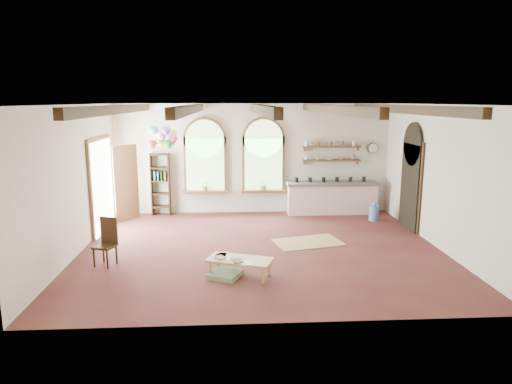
{
  "coord_description": "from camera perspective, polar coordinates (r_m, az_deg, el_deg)",
  "views": [
    {
      "loc": [
        -0.69,
        -9.79,
        3.28
      ],
      "look_at": [
        -0.08,
        0.6,
        1.19
      ],
      "focal_mm": 32.0,
      "sensor_mm": 36.0,
      "label": 1
    }
  ],
  "objects": [
    {
      "name": "water_jug_b",
      "position": [
        13.09,
        14.52,
        -2.5
      ],
      "size": [
        0.27,
        0.27,
        0.52
      ],
      "color": "#5D87C9",
      "rests_on": "floor"
    },
    {
      "name": "floor_cushion",
      "position": [
        8.8,
        -3.89,
        -10.22
      ],
      "size": [
        0.72,
        0.72,
        0.09
      ],
      "primitive_type": "cube",
      "rotation": [
        0.0,
        0.0,
        -0.41
      ],
      "color": "#6A865D",
      "rests_on": "floor"
    },
    {
      "name": "shelf_cup_a",
      "position": [
        13.46,
        6.29,
        4.2
      ],
      "size": [
        0.12,
        0.1,
        0.1
      ],
      "primitive_type": "imported",
      "color": "white",
      "rests_on": "wall_shelf_lower"
    },
    {
      "name": "window_left",
      "position": [
        13.34,
        -6.37,
        4.19
      ],
      "size": [
        1.3,
        0.28,
        2.2
      ],
      "color": "brown",
      "rests_on": "floor"
    },
    {
      "name": "left_doorway",
      "position": [
        12.23,
        -18.74,
        0.72
      ],
      "size": [
        0.1,
        1.9,
        2.5
      ],
      "primitive_type": "cube",
      "color": "brown",
      "rests_on": "floor"
    },
    {
      "name": "window_right",
      "position": [
        13.36,
        0.95,
        4.27
      ],
      "size": [
        1.3,
        0.28,
        2.2
      ],
      "color": "brown",
      "rests_on": "floor"
    },
    {
      "name": "shelf_bowl_a",
      "position": [
        13.6,
        9.2,
        4.1
      ],
      "size": [
        0.22,
        0.22,
        0.05
      ],
      "primitive_type": "imported",
      "color": "beige",
      "rests_on": "wall_shelf_lower"
    },
    {
      "name": "right_doorway",
      "position": [
        12.4,
        18.7,
        0.63
      ],
      "size": [
        0.1,
        1.3,
        2.4
      ],
      "primitive_type": "cube",
      "color": "black",
      "rests_on": "floor"
    },
    {
      "name": "potted_plant_left",
      "position": [
        13.36,
        -6.32,
        0.81
      ],
      "size": [
        0.27,
        0.23,
        0.3
      ],
      "primitive_type": "imported",
      "color": "#598C4C",
      "rests_on": "window_left"
    },
    {
      "name": "ceiling_beams",
      "position": [
        9.82,
        0.7,
        10.3
      ],
      "size": [
        6.2,
        6.8,
        0.18
      ],
      "primitive_type": null,
      "color": "#321D10",
      "rests_on": "ceiling"
    },
    {
      "name": "coffee_table",
      "position": [
        8.72,
        -2.05,
        -8.6
      ],
      "size": [
        1.33,
        0.94,
        0.35
      ],
      "color": "tan",
      "rests_on": "floor"
    },
    {
      "name": "shelf_vase",
      "position": [
        13.76,
        12.07,
        4.37
      ],
      "size": [
        0.18,
        0.18,
        0.19
      ],
      "primitive_type": "imported",
      "color": "slate",
      "rests_on": "wall_shelf_lower"
    },
    {
      "name": "bookshelf",
      "position": [
        13.48,
        -11.85,
        0.95
      ],
      "size": [
        0.53,
        0.32,
        1.8
      ],
      "color": "#321D10",
      "rests_on": "floor"
    },
    {
      "name": "kitchen_counter",
      "position": [
        13.62,
        9.42,
        -0.67
      ],
      "size": [
        2.68,
        0.62,
        0.94
      ],
      "color": "beige",
      "rests_on": "floor"
    },
    {
      "name": "floor_mat",
      "position": [
        10.86,
        6.52,
        -6.26
      ],
      "size": [
        1.72,
        1.3,
        0.02
      ],
      "primitive_type": "cube",
      "rotation": [
        0.0,
        0.0,
        0.25
      ],
      "color": "tan",
      "rests_on": "floor"
    },
    {
      "name": "shelf_bowl_b",
      "position": [
        13.68,
        10.64,
        4.11
      ],
      "size": [
        0.2,
        0.2,
        0.06
      ],
      "primitive_type": "imported",
      "color": "#8C664C",
      "rests_on": "wall_shelf_lower"
    },
    {
      "name": "shelf_cup_b",
      "position": [
        13.53,
        7.75,
        4.19
      ],
      "size": [
        0.1,
        0.1,
        0.09
      ],
      "primitive_type": "imported",
      "color": "beige",
      "rests_on": "wall_shelf_lower"
    },
    {
      "name": "side_chair",
      "position": [
        9.78,
        -18.27,
        -7.11
      ],
      "size": [
        0.49,
        0.49,
        0.97
      ],
      "color": "#321D10",
      "rests_on": "floor"
    },
    {
      "name": "balloon_cluster",
      "position": [
        12.25,
        -11.45,
        6.7
      ],
      "size": [
        0.79,
        0.87,
        1.15
      ],
      "color": "silver",
      "rests_on": "floor"
    },
    {
      "name": "potted_plant_right",
      "position": [
        13.37,
        0.97,
        0.89
      ],
      "size": [
        0.27,
        0.23,
        0.3
      ],
      "primitive_type": "imported",
      "color": "#598C4C",
      "rests_on": "window_right"
    },
    {
      "name": "wall_shelf_lower",
      "position": [
        13.62,
        9.4,
        3.91
      ],
      "size": [
        1.7,
        0.24,
        0.04
      ],
      "primitive_type": "cube",
      "color": "brown",
      "rests_on": "wall_back"
    },
    {
      "name": "floor",
      "position": [
        10.35,
        0.66,
        -7.12
      ],
      "size": [
        8.0,
        8.0,
        0.0
      ],
      "primitive_type": "plane",
      "color": "#592B24",
      "rests_on": "ground"
    },
    {
      "name": "water_jug_a",
      "position": [
        13.87,
        12.62,
        -1.52
      ],
      "size": [
        0.3,
        0.3,
        0.59
      ],
      "color": "#5D87C9",
      "rests_on": "floor"
    },
    {
      "name": "tablet",
      "position": [
        8.6,
        -2.36,
        -8.57
      ],
      "size": [
        0.25,
        0.31,
        0.01
      ],
      "primitive_type": "cube",
      "rotation": [
        0.0,
        0.0,
        0.31
      ],
      "color": "black",
      "rests_on": "coffee_table"
    },
    {
      "name": "wall_shelf_upper",
      "position": [
        13.57,
        9.46,
        5.58
      ],
      "size": [
        1.7,
        0.24,
        0.04
      ],
      "primitive_type": "cube",
      "color": "brown",
      "rests_on": "wall_back"
    },
    {
      "name": "table_book",
      "position": [
        8.74,
        -4.98,
        -8.24
      ],
      "size": [
        0.25,
        0.29,
        0.02
      ],
      "primitive_type": "imported",
      "rotation": [
        0.0,
        0.0,
        0.47
      ],
      "color": "olive",
      "rests_on": "coffee_table"
    },
    {
      "name": "wall_clock",
      "position": [
        13.97,
        14.42,
        5.34
      ],
      "size": [
        0.32,
        0.04,
        0.32
      ],
      "primitive_type": "cylinder",
      "rotation": [
        1.57,
        0.0,
        0.0
      ],
      "color": "black",
      "rests_on": "wall_back"
    }
  ]
}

